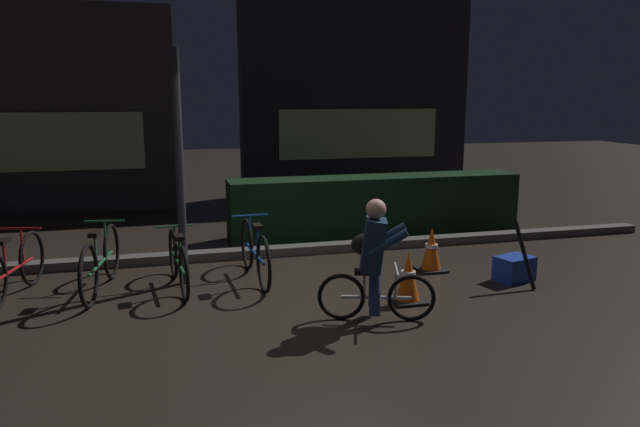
{
  "coord_description": "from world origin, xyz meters",
  "views": [
    {
      "loc": [
        -1.49,
        -5.88,
        2.23
      ],
      "look_at": [
        0.2,
        0.6,
        0.9
      ],
      "focal_mm": 33.25,
      "sensor_mm": 36.0,
      "label": 1
    }
  ],
  "objects_px": {
    "parked_bike_left_mid": "(101,262)",
    "cyclist": "(374,260)",
    "parked_bike_leftmost": "(13,269)",
    "traffic_cone_near": "(408,278)",
    "traffic_cone_far": "(431,250)",
    "parked_bike_center_right": "(255,252)",
    "closed_umbrella": "(524,254)",
    "street_post": "(180,170)",
    "parked_bike_center_left": "(178,262)",
    "blue_crate": "(514,268)"
  },
  "relations": [
    {
      "from": "street_post",
      "to": "parked_bike_leftmost",
      "type": "bearing_deg",
      "value": -177.65
    },
    {
      "from": "traffic_cone_near",
      "to": "blue_crate",
      "type": "bearing_deg",
      "value": 14.24
    },
    {
      "from": "street_post",
      "to": "parked_bike_center_right",
      "type": "relative_size",
      "value": 1.65
    },
    {
      "from": "street_post",
      "to": "traffic_cone_near",
      "type": "bearing_deg",
      "value": -28.88
    },
    {
      "from": "parked_bike_center_left",
      "to": "traffic_cone_near",
      "type": "xyz_separation_m",
      "value": [
        2.42,
        -1.1,
        -0.05
      ]
    },
    {
      "from": "street_post",
      "to": "traffic_cone_near",
      "type": "distance_m",
      "value": 2.91
    },
    {
      "from": "parked_bike_leftmost",
      "to": "blue_crate",
      "type": "relative_size",
      "value": 3.67
    },
    {
      "from": "parked_bike_left_mid",
      "to": "parked_bike_center_left",
      "type": "relative_size",
      "value": 1.1
    },
    {
      "from": "parked_bike_center_right",
      "to": "closed_umbrella",
      "type": "height_order",
      "value": "closed_umbrella"
    },
    {
      "from": "parked_bike_left_mid",
      "to": "closed_umbrella",
      "type": "bearing_deg",
      "value": -94.04
    },
    {
      "from": "parked_bike_left_mid",
      "to": "cyclist",
      "type": "relative_size",
      "value": 1.37
    },
    {
      "from": "street_post",
      "to": "traffic_cone_near",
      "type": "xyz_separation_m",
      "value": [
        2.36,
        -1.3,
        -1.11
      ]
    },
    {
      "from": "blue_crate",
      "to": "traffic_cone_near",
      "type": "bearing_deg",
      "value": -165.76
    },
    {
      "from": "cyclist",
      "to": "parked_bike_left_mid",
      "type": "bearing_deg",
      "value": 167.25
    },
    {
      "from": "cyclist",
      "to": "closed_umbrella",
      "type": "xyz_separation_m",
      "value": [
        2.08,
        0.55,
        -0.23
      ]
    },
    {
      "from": "parked_bike_leftmost",
      "to": "traffic_cone_far",
      "type": "bearing_deg",
      "value": -80.76
    },
    {
      "from": "closed_umbrella",
      "to": "traffic_cone_near",
      "type": "bearing_deg",
      "value": 75.44
    },
    {
      "from": "street_post",
      "to": "parked_bike_leftmost",
      "type": "xyz_separation_m",
      "value": [
        -1.86,
        -0.08,
        -1.04
      ]
    },
    {
      "from": "traffic_cone_near",
      "to": "cyclist",
      "type": "distance_m",
      "value": 0.76
    },
    {
      "from": "traffic_cone_near",
      "to": "traffic_cone_far",
      "type": "height_order",
      "value": "traffic_cone_far"
    },
    {
      "from": "street_post",
      "to": "parked_bike_left_mid",
      "type": "height_order",
      "value": "street_post"
    },
    {
      "from": "traffic_cone_far",
      "to": "parked_bike_center_right",
      "type": "bearing_deg",
      "value": 175.58
    },
    {
      "from": "street_post",
      "to": "parked_bike_center_left",
      "type": "relative_size",
      "value": 1.8
    },
    {
      "from": "parked_bike_leftmost",
      "to": "parked_bike_left_mid",
      "type": "height_order",
      "value": "parked_bike_left_mid"
    },
    {
      "from": "street_post",
      "to": "parked_bike_leftmost",
      "type": "height_order",
      "value": "street_post"
    },
    {
      "from": "blue_crate",
      "to": "closed_umbrella",
      "type": "height_order",
      "value": "closed_umbrella"
    },
    {
      "from": "parked_bike_left_mid",
      "to": "traffic_cone_near",
      "type": "distance_m",
      "value": 3.51
    },
    {
      "from": "parked_bike_left_mid",
      "to": "traffic_cone_far",
      "type": "xyz_separation_m",
      "value": [
        4.05,
        -0.19,
        -0.08
      ]
    },
    {
      "from": "parked_bike_left_mid",
      "to": "parked_bike_center_left",
      "type": "bearing_deg",
      "value": -89.26
    },
    {
      "from": "parked_bike_leftmost",
      "to": "parked_bike_left_mid",
      "type": "relative_size",
      "value": 0.95
    },
    {
      "from": "parked_bike_left_mid",
      "to": "blue_crate",
      "type": "bearing_deg",
      "value": -91.1
    },
    {
      "from": "traffic_cone_far",
      "to": "cyclist",
      "type": "relative_size",
      "value": 0.46
    },
    {
      "from": "parked_bike_left_mid",
      "to": "cyclist",
      "type": "xyz_separation_m",
      "value": [
        2.75,
        -1.62,
        0.27
      ]
    },
    {
      "from": "parked_bike_leftmost",
      "to": "closed_umbrella",
      "type": "relative_size",
      "value": 1.9
    },
    {
      "from": "closed_umbrella",
      "to": "parked_bike_left_mid",
      "type": "bearing_deg",
      "value": 57.34
    },
    {
      "from": "parked_bike_left_mid",
      "to": "blue_crate",
      "type": "height_order",
      "value": "parked_bike_left_mid"
    },
    {
      "from": "parked_bike_center_right",
      "to": "blue_crate",
      "type": "relative_size",
      "value": 3.81
    },
    {
      "from": "parked_bike_center_left",
      "to": "traffic_cone_far",
      "type": "distance_m",
      "value": 3.19
    },
    {
      "from": "parked_bike_left_mid",
      "to": "parked_bike_center_right",
      "type": "xyz_separation_m",
      "value": [
        1.78,
        -0.01,
        -0.01
      ]
    },
    {
      "from": "parked_bike_center_left",
      "to": "blue_crate",
      "type": "height_order",
      "value": "parked_bike_center_left"
    },
    {
      "from": "parked_bike_center_right",
      "to": "traffic_cone_near",
      "type": "bearing_deg",
      "value": -131.96
    },
    {
      "from": "closed_umbrella",
      "to": "cyclist",
      "type": "bearing_deg",
      "value": 84.67
    },
    {
      "from": "parked_bike_center_right",
      "to": "traffic_cone_far",
      "type": "height_order",
      "value": "parked_bike_center_right"
    },
    {
      "from": "street_post",
      "to": "parked_bike_center_left",
      "type": "height_order",
      "value": "street_post"
    },
    {
      "from": "street_post",
      "to": "closed_umbrella",
      "type": "height_order",
      "value": "street_post"
    },
    {
      "from": "traffic_cone_near",
      "to": "traffic_cone_far",
      "type": "bearing_deg",
      "value": 53.68
    },
    {
      "from": "parked_bike_center_left",
      "to": "closed_umbrella",
      "type": "relative_size",
      "value": 1.82
    },
    {
      "from": "cyclist",
      "to": "closed_umbrella",
      "type": "height_order",
      "value": "cyclist"
    },
    {
      "from": "street_post",
      "to": "parked_bike_center_right",
      "type": "height_order",
      "value": "street_post"
    },
    {
      "from": "parked_bike_leftmost",
      "to": "traffic_cone_near",
      "type": "height_order",
      "value": "parked_bike_leftmost"
    }
  ]
}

